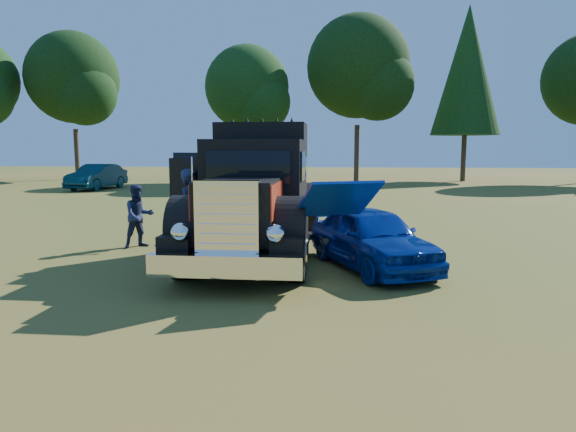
# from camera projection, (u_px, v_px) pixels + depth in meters

# --- Properties ---
(ground) EXTENTS (120.00, 120.00, 0.00)m
(ground) POSITION_uv_depth(u_px,v_px,m) (182.00, 293.00, 8.63)
(ground) COLOR #315218
(ground) RESTS_ON ground
(treeline) EXTENTS (72.10, 19.12, 13.84)m
(treeline) POSITION_uv_depth(u_px,v_px,m) (317.00, 74.00, 36.13)
(treeline) COLOR #2D2116
(treeline) RESTS_ON ground
(diamond_t_truck) EXTENTS (3.29, 7.16, 3.00)m
(diamond_t_truck) POSITION_uv_depth(u_px,v_px,m) (256.00, 200.00, 11.34)
(diamond_t_truck) COLOR black
(diamond_t_truck) RESTS_ON ground
(hotrod_coupe) EXTENTS (2.90, 4.23, 1.89)m
(hotrod_coupe) POSITION_uv_depth(u_px,v_px,m) (371.00, 237.00, 10.34)
(hotrod_coupe) COLOR #1508BE
(hotrod_coupe) RESTS_ON ground
(spectator_near) EXTENTS (0.64, 0.82, 1.98)m
(spectator_near) POSITION_uv_depth(u_px,v_px,m) (192.00, 214.00, 11.26)
(spectator_near) COLOR #1E2C46
(spectator_near) RESTS_ON ground
(spectator_far) EXTENTS (0.95, 0.94, 1.55)m
(spectator_far) POSITION_uv_depth(u_px,v_px,m) (139.00, 216.00, 12.56)
(spectator_far) COLOR #21334D
(spectator_far) RESTS_ON ground
(distant_teal_car) EXTENTS (2.03, 4.70, 1.51)m
(distant_teal_car) POSITION_uv_depth(u_px,v_px,m) (97.00, 177.00, 30.72)
(distant_teal_car) COLOR #0A3841
(distant_teal_car) RESTS_ON ground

